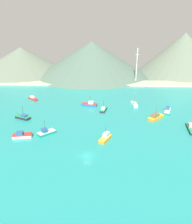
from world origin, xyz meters
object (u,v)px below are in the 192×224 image
object	(u,v)px
fishing_boat_1	(22,135)
fishing_boat_7	(192,128)
fishing_boat_5	(33,98)
fishing_boat_0	(90,104)
fishing_boat_8	(46,132)
fishing_boat_9	(23,117)
fishing_boat_10	(105,138)
fishing_boat_2	(156,117)
radio_tower	(137,66)
fishing_boat_3	(134,104)
fishing_boat_4	(168,110)
fishing_boat_6	(103,110)

from	to	relation	value
fishing_boat_1	fishing_boat_7	size ratio (longest dim) A/B	0.66
fishing_boat_5	fishing_boat_7	xyz separation A→B (m)	(79.41, -39.32, -0.03)
fishing_boat_0	fishing_boat_8	world-z (taller)	fishing_boat_8
fishing_boat_7	fishing_boat_9	xyz separation A→B (m)	(-74.25, 9.00, 0.10)
fishing_boat_0	fishing_boat_10	world-z (taller)	fishing_boat_0
fishing_boat_8	fishing_boat_9	size ratio (longest dim) A/B	0.87
fishing_boat_2	radio_tower	bearing A→B (deg)	89.58
fishing_boat_5	fishing_boat_10	size ratio (longest dim) A/B	1.03
fishing_boat_2	radio_tower	xyz separation A→B (m)	(0.54, 73.00, 12.86)
fishing_boat_2	fishing_boat_10	distance (m)	31.99
fishing_boat_7	fishing_boat_9	bearing A→B (deg)	173.09
fishing_boat_3	radio_tower	xyz separation A→B (m)	(8.07, 53.95, 13.02)
fishing_boat_5	radio_tower	world-z (taller)	radio_tower
fishing_boat_10	fishing_boat_5	bearing A→B (deg)	131.28
fishing_boat_5	fishing_boat_10	bearing A→B (deg)	-48.72
fishing_boat_4	fishing_boat_7	size ratio (longest dim) A/B	0.85
fishing_boat_10	fishing_boat_2	bearing A→B (deg)	42.69
fishing_boat_3	fishing_boat_5	bearing A→B (deg)	171.46
fishing_boat_6	radio_tower	size ratio (longest dim) A/B	0.28
fishing_boat_2	fishing_boat_8	xyz separation A→B (m)	(-47.01, -17.91, -0.09)
fishing_boat_3	fishing_boat_2	bearing A→B (deg)	-68.43
fishing_boat_0	fishing_boat_3	distance (m)	24.58
fishing_boat_10	radio_tower	bearing A→B (deg)	75.74
fishing_boat_5	fishing_boat_9	size ratio (longest dim) A/B	0.91
fishing_boat_3	radio_tower	bearing A→B (deg)	81.49
fishing_boat_5	fishing_boat_6	size ratio (longest dim) A/B	0.95
fishing_boat_5	fishing_boat_6	xyz separation A→B (m)	(42.72, -18.35, 0.03)
fishing_boat_0	fishing_boat_2	distance (m)	36.57
fishing_boat_2	fishing_boat_7	bearing A→B (deg)	-42.71
fishing_boat_8	fishing_boat_10	bearing A→B (deg)	-9.15
fishing_boat_1	fishing_boat_4	xyz separation A→B (m)	(63.73, 30.21, -0.02)
fishing_boat_4	radio_tower	bearing A→B (deg)	96.77
fishing_boat_4	fishing_boat_6	xyz separation A→B (m)	(-32.51, 0.18, -0.04)
fishing_boat_1	fishing_boat_2	size ratio (longest dim) A/B	0.83
fishing_boat_7	fishing_boat_4	bearing A→B (deg)	101.36
fishing_boat_5	fishing_boat_7	world-z (taller)	fishing_boat_7
fishing_boat_4	radio_tower	distance (m)	65.28
radio_tower	fishing_boat_8	bearing A→B (deg)	-117.61
fishing_boat_0	fishing_boat_7	size ratio (longest dim) A/B	0.78
fishing_boat_8	radio_tower	size ratio (longest dim) A/B	0.26
fishing_boat_3	radio_tower	distance (m)	56.09
fishing_boat_4	fishing_boat_0	bearing A→B (deg)	168.59
fishing_boat_5	fishing_boat_10	world-z (taller)	fishing_boat_10
fishing_boat_10	fishing_boat_6	bearing A→B (deg)	91.68
fishing_boat_7	fishing_boat_10	distance (m)	37.25
fishing_boat_0	fishing_boat_10	size ratio (longest dim) A/B	1.26
fishing_boat_6	fishing_boat_7	world-z (taller)	fishing_boat_6
fishing_boat_0	fishing_boat_3	bearing A→B (deg)	3.44
fishing_boat_9	fishing_boat_1	bearing A→B (deg)	-71.00
fishing_boat_2	fishing_boat_8	distance (m)	50.31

